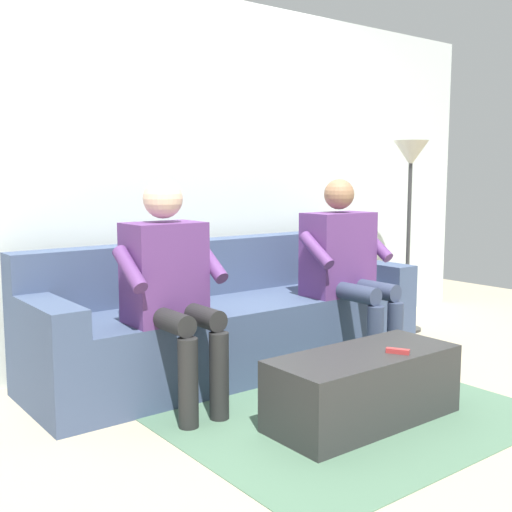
# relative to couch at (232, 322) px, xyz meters

# --- Properties ---
(ground_plane) EXTENTS (8.00, 8.00, 0.00)m
(ground_plane) POSITION_rel_couch_xyz_m (0.00, 0.73, -0.29)
(ground_plane) COLOR tan
(back_wall) EXTENTS (5.65, 0.06, 2.42)m
(back_wall) POSITION_rel_couch_xyz_m (0.00, -0.49, 0.92)
(back_wall) COLOR silver
(back_wall) RESTS_ON ground
(couch) EXTENTS (2.59, 0.77, 0.80)m
(couch) POSITION_rel_couch_xyz_m (0.00, 0.00, 0.00)
(couch) COLOR #3D4C6B
(couch) RESTS_ON ground
(coffee_table) EXTENTS (1.00, 0.42, 0.35)m
(coffee_table) POSITION_rel_couch_xyz_m (0.00, 1.13, -0.12)
(coffee_table) COLOR #2D2D2D
(coffee_table) RESTS_ON ground
(person_left_seated) EXTENTS (0.61, 0.59, 1.20)m
(person_left_seated) POSITION_rel_couch_xyz_m (-0.64, 0.36, 0.38)
(person_left_seated) COLOR #5B3370
(person_left_seated) RESTS_ON ground
(person_right_seated) EXTENTS (0.55, 0.56, 1.20)m
(person_right_seated) POSITION_rel_couch_xyz_m (0.64, 0.35, 0.39)
(person_right_seated) COLOR #5B3370
(person_right_seated) RESTS_ON ground
(remote_red) EXTENTS (0.08, 0.11, 0.02)m
(remote_red) POSITION_rel_couch_xyz_m (-0.12, 1.24, 0.07)
(remote_red) COLOR #B73333
(remote_red) RESTS_ON coffee_table
(floor_rug) EXTENTS (1.79, 1.52, 0.01)m
(floor_rug) POSITION_rel_couch_xyz_m (0.00, 0.98, -0.29)
(floor_rug) COLOR #4C7056
(floor_rug) RESTS_ON ground
(floor_lamp) EXTENTS (0.26, 0.26, 1.49)m
(floor_lamp) POSITION_rel_couch_xyz_m (-1.66, 0.04, 0.94)
(floor_lamp) COLOR #2D2D2D
(floor_lamp) RESTS_ON ground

